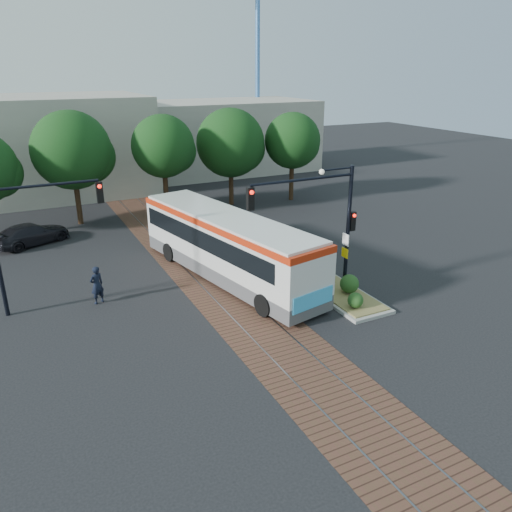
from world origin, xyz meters
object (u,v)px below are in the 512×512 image
Objects in this scene: traffic_island at (340,289)px; officer at (97,285)px; signal_pole_left at (21,228)px; city_bus at (227,243)px; signal_pole_main at (327,214)px; parked_car at (31,234)px.

officer reaches higher than traffic_island.
city_bus is at bearing -2.68° from signal_pole_left.
officer is (-9.54, 4.26, -3.25)m from signal_pole_main.
signal_pole_left is (-9.26, 0.43, 2.00)m from city_bus.
signal_pole_main reaches higher than officer.
traffic_island is at bearing -60.04° from city_bus.
signal_pole_main is 1.32× the size of parked_car.
traffic_island is 14.50m from signal_pole_left.
city_bus is 9.48m from signal_pole_left.
parked_car reaches higher than traffic_island.
signal_pole_left is at bearing 159.64° from traffic_island.
parked_car is (-11.68, 14.45, -3.50)m from signal_pole_main.
officer is (2.69, -0.54, -2.96)m from signal_pole_left.
signal_pole_main is 10.95m from officer.
signal_pole_main is at bearing 132.66° from officer.
city_bus is 2.45× the size of traffic_island.
traffic_island is 3.95m from signal_pole_main.
city_bus reaches higher than parked_car.
city_bus is at bearing 124.24° from signal_pole_main.
traffic_island is at bearing -163.05° from parked_car.
parked_car is at bearing 119.39° from city_bus.
signal_pole_left reaches higher than parked_car.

